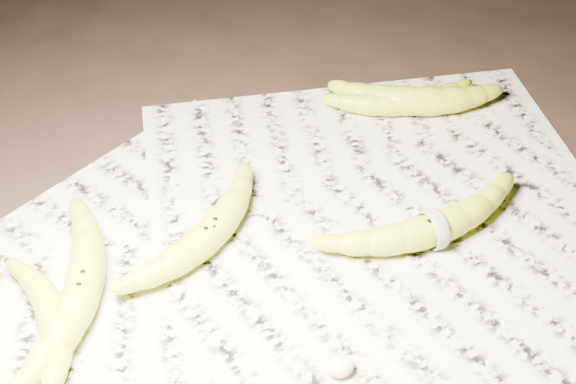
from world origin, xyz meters
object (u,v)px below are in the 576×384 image
banana_center (210,232)px  banana_taped (433,227)px  banana_left_a (81,288)px  banana_upper_a (403,101)px  banana_upper_b (416,99)px  banana_left_b (53,317)px

banana_center → banana_taped: size_ratio=0.89×
banana_left_a → banana_taped: bearing=-74.0°
banana_center → banana_upper_a: 0.36m
banana_center → banana_upper_b: bearing=-12.9°
banana_left_b → banana_center: 0.19m
banana_left_b → banana_upper_b: bearing=-70.6°
banana_left_a → banana_upper_b: 0.52m
banana_upper_a → banana_upper_b: banana_upper_b is taller
banana_center → banana_upper_b: 0.37m
banana_upper_a → banana_left_b: bearing=-146.6°
banana_center → banana_taped: (0.23, -0.11, 0.00)m
banana_left_a → banana_upper_b: size_ratio=1.19×
banana_left_b → banana_upper_b: (0.54, 0.14, 0.00)m
banana_left_b → banana_upper_b: 0.56m
banana_left_a → banana_left_b: (-0.04, -0.02, -0.00)m
banana_left_b → banana_upper_a: bearing=-69.3°
banana_upper_a → banana_center: bearing=-143.9°
banana_left_a → banana_center: (0.15, 0.02, -0.00)m
banana_left_a → banana_left_b: bearing=150.1°
banana_left_a → banana_taped: (0.38, -0.09, -0.00)m
banana_left_a → banana_upper_a: (0.49, 0.13, -0.00)m
banana_taped → banana_upper_a: bearing=66.9°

